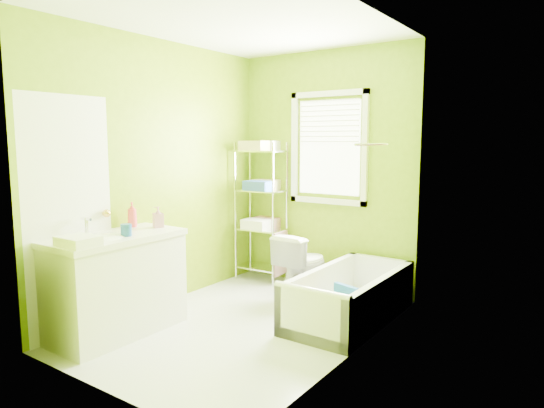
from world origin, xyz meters
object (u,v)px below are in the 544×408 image
Objects in this scene: vanity at (116,281)px; wire_shelf_unit at (262,196)px; bathtub at (348,304)px; toilet at (302,264)px.

wire_shelf_unit is (0.06, 2.02, 0.54)m from vanity.
bathtub is at bearing -23.54° from wire_shelf_unit.
vanity reaches higher than toilet.
bathtub is 0.90× the size of wire_shelf_unit.
wire_shelf_unit reaches higher than vanity.
vanity is at bearing -91.77° from wire_shelf_unit.
toilet is 1.93m from vanity.
bathtub is 1.76m from wire_shelf_unit.
bathtub is at bearing 153.60° from toilet.
wire_shelf_unit reaches higher than bathtub.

